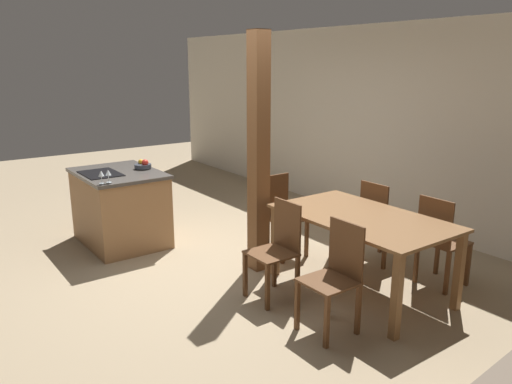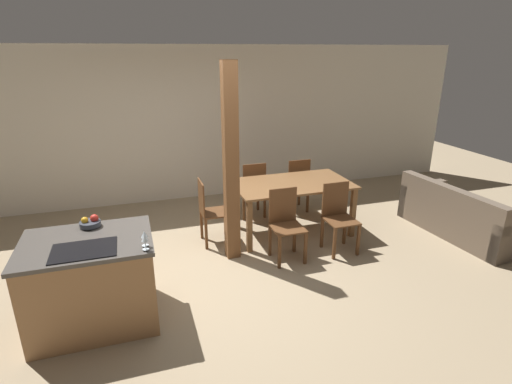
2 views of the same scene
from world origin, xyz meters
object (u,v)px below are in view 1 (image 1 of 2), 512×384
(fruit_bowl, at_px, (143,165))
(dining_chair_near_right, at_px, (335,275))
(wine_glass_near, at_px, (101,174))
(kitchen_island, at_px, (120,207))
(dining_chair_head_end, at_px, (281,214))
(wine_glass_middle, at_px, (108,173))
(dining_chair_far_left, at_px, (380,220))
(dining_chair_far_right, at_px, (440,240))
(dining_table, at_px, (362,226))
(timber_post, at_px, (259,156))
(dining_chair_near_left, at_px, (278,248))

(fruit_bowl, distance_m, dining_chair_near_right, 3.10)
(wine_glass_near, distance_m, dining_chair_near_right, 2.80)
(kitchen_island, relative_size, dining_chair_near_right, 1.29)
(fruit_bowl, distance_m, dining_chair_head_end, 1.84)
(kitchen_island, xyz_separation_m, dining_chair_near_right, (3.07, 0.65, 0.04))
(wine_glass_middle, relative_size, dining_chair_far_left, 0.16)
(wine_glass_middle, bearing_deg, wine_glass_near, -90.00)
(dining_chair_far_left, bearing_deg, dining_chair_near_right, 117.99)
(kitchen_island, bearing_deg, wine_glass_middle, -29.47)
(dining_chair_far_right, bearing_deg, dining_chair_near_right, 90.00)
(dining_chair_near_right, distance_m, dining_chair_far_right, 1.44)
(dining_chair_far_right, bearing_deg, wine_glass_middle, 43.29)
(dining_table, xyz_separation_m, dining_chair_head_end, (-1.23, -0.00, -0.18))
(wine_glass_near, xyz_separation_m, dining_table, (2.16, 1.75, -0.35))
(dining_chair_far_left, distance_m, timber_post, 1.56)
(dining_chair_far_right, height_order, dining_chair_head_end, same)
(dining_chair_near_right, relative_size, dining_chair_far_left, 1.00)
(wine_glass_middle, relative_size, dining_chair_far_right, 0.16)
(fruit_bowl, relative_size, wine_glass_near, 1.42)
(wine_glass_near, bearing_deg, dining_chair_near_right, 22.08)
(wine_glass_near, height_order, dining_chair_head_end, wine_glass_near)
(fruit_bowl, bearing_deg, dining_chair_head_end, 36.28)
(kitchen_island, distance_m, fruit_bowl, 0.59)
(wine_glass_near, height_order, dining_chair_far_right, wine_glass_near)
(wine_glass_middle, relative_size, timber_post, 0.06)
(dining_chair_head_end, bearing_deg, kitchen_island, 133.19)
(dining_chair_near_right, distance_m, dining_chair_head_end, 1.76)
(kitchen_island, relative_size, dining_table, 0.71)
(wine_glass_near, height_order, wine_glass_middle, same)
(wine_glass_middle, height_order, dining_chair_near_right, wine_glass_middle)
(dining_chair_near_left, bearing_deg, dining_chair_head_end, 139.46)
(fruit_bowl, bearing_deg, dining_chair_near_left, 8.32)
(fruit_bowl, xyz_separation_m, dining_chair_near_right, (3.05, 0.33, -0.46))
(dining_table, height_order, dining_chair_near_left, dining_chair_near_left)
(dining_chair_far_right, bearing_deg, kitchen_island, 34.28)
(fruit_bowl, bearing_deg, dining_chair_far_left, 37.92)
(wine_glass_near, relative_size, timber_post, 0.06)
(fruit_bowl, height_order, dining_chair_far_right, fruit_bowl)
(dining_chair_near_left, bearing_deg, dining_table, 62.01)
(dining_chair_near_left, bearing_deg, fruit_bowl, -171.68)
(kitchen_island, distance_m, dining_chair_near_right, 3.14)
(dining_chair_near_left, height_order, timber_post, timber_post)
(dining_table, distance_m, dining_chair_near_right, 0.84)
(dining_chair_head_end, bearing_deg, wine_glass_middle, 150.87)
(dining_chair_near_right, relative_size, dining_chair_head_end, 1.00)
(dining_chair_head_end, bearing_deg, dining_chair_near_left, -130.54)
(dining_table, bearing_deg, dining_chair_near_left, -117.99)
(wine_glass_near, distance_m, dining_chair_near_left, 2.12)
(dining_table, xyz_separation_m, dining_chair_near_left, (-0.38, -0.72, -0.18))
(dining_chair_near_left, bearing_deg, dining_chair_far_right, 62.01)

